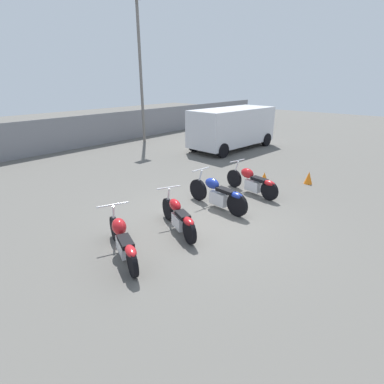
% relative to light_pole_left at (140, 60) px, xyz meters
% --- Properties ---
extents(ground_plane, '(60.00, 60.00, 0.00)m').
position_rel_light_pole_left_xyz_m(ground_plane, '(-5.95, -9.36, -4.50)').
color(ground_plane, '#5B5954').
extents(fence_back, '(40.00, 0.04, 1.71)m').
position_rel_light_pole_left_xyz_m(fence_back, '(-5.95, 1.33, -3.64)').
color(fence_back, gray).
rests_on(fence_back, ground_plane).
extents(light_pole_left, '(0.70, 0.35, 7.63)m').
position_rel_light_pole_left_xyz_m(light_pole_left, '(0.00, 0.00, 0.00)').
color(light_pole_left, slate).
rests_on(light_pole_left, ground_plane).
extents(motorcycle_slot_0, '(1.07, 1.99, 0.94)m').
position_rel_light_pole_left_xyz_m(motorcycle_slot_0, '(-8.54, -9.16, -4.09)').
color(motorcycle_slot_0, black).
rests_on(motorcycle_slot_0, ground_plane).
extents(motorcycle_slot_1, '(1.00, 1.84, 0.96)m').
position_rel_light_pole_left_xyz_m(motorcycle_slot_1, '(-6.94, -9.28, -4.10)').
color(motorcycle_slot_1, black).
rests_on(motorcycle_slot_1, ground_plane).
extents(motorcycle_slot_2, '(0.68, 2.22, 1.04)m').
position_rel_light_pole_left_xyz_m(motorcycle_slot_2, '(-5.16, -9.17, -4.05)').
color(motorcycle_slot_2, black).
rests_on(motorcycle_slot_2, ground_plane).
extents(motorcycle_slot_3, '(0.77, 2.12, 0.98)m').
position_rel_light_pole_left_xyz_m(motorcycle_slot_3, '(-3.47, -9.32, -4.08)').
color(motorcycle_slot_3, black).
rests_on(motorcycle_slot_3, ground_plane).
extents(parked_van, '(5.17, 2.46, 2.11)m').
position_rel_light_pole_left_xyz_m(parked_van, '(1.84, -5.02, -3.32)').
color(parked_van, silver).
rests_on(parked_van, ground_plane).
extents(traffic_cone_near, '(0.29, 0.29, 0.45)m').
position_rel_light_pole_left_xyz_m(traffic_cone_near, '(-1.27, -10.38, -4.27)').
color(traffic_cone_near, orange).
rests_on(traffic_cone_near, ground_plane).
extents(traffic_cone_far, '(0.28, 0.28, 0.36)m').
position_rel_light_pole_left_xyz_m(traffic_cone_far, '(-2.10, -9.06, -4.32)').
color(traffic_cone_far, orange).
rests_on(traffic_cone_far, ground_plane).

